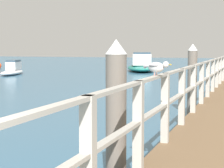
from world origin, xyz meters
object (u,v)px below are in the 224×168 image
at_px(dock_piling_near, 116,120).
at_px(boat_0, 141,65).
at_px(seagull_foreground, 156,67).
at_px(dock_piling_far, 192,80).
at_px(boat_3, 13,70).

height_order(dock_piling_near, boat_0, dock_piling_near).
xyz_separation_m(seagull_foreground, boat_0, (-7.98, 28.27, -1.25)).
relative_size(dock_piling_far, boat_0, 0.30).
bearing_deg(dock_piling_far, dock_piling_near, -90.00).
height_order(seagull_foreground, boat_3, seagull_foreground).
xyz_separation_m(dock_piling_far, seagull_foreground, (0.39, -6.36, 0.70)).
distance_m(dock_piling_near, boat_3, 26.49).
xyz_separation_m(seagull_foreground, boat_3, (-16.12, 20.61, -1.43)).
bearing_deg(dock_piling_near, boat_0, 104.69).
bearing_deg(dock_piling_far, boat_3, 137.84).
bearing_deg(boat_0, dock_piling_near, 87.65).
xyz_separation_m(dock_piling_far, boat_3, (-15.74, 14.25, -0.73)).
relative_size(dock_piling_far, seagull_foreground, 4.85).
bearing_deg(seagull_foreground, boat_0, -140.06).
bearing_deg(boat_3, boat_0, 27.29).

